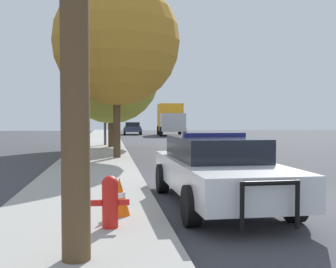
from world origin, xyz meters
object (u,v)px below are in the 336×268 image
object	(u,v)px
police_car	(217,168)
car_background_distant	(132,128)
tree_sidewalk_near	(117,42)
fire_hydrant	(110,200)
box_truck	(170,119)
traffic_light	(127,87)
tree_sidewalk_mid	(111,75)
traffic_cone	(119,196)

from	to	relation	value
police_car	car_background_distant	size ratio (longest dim) A/B	1.24
car_background_distant	tree_sidewalk_near	size ratio (longest dim) A/B	0.57
fire_hydrant	box_truck	distance (m)	38.50
car_background_distant	tree_sidewalk_near	bearing A→B (deg)	-92.45
traffic_light	police_car	bearing A→B (deg)	-86.67
traffic_light	tree_sidewalk_near	world-z (taller)	tree_sidewalk_near
police_car	box_truck	size ratio (longest dim) A/B	0.82
traffic_light	tree_sidewalk_mid	world-z (taller)	tree_sidewalk_mid
police_car	box_truck	bearing A→B (deg)	-98.11
box_truck	tree_sidewalk_near	distance (m)	27.08
fire_hydrant	car_background_distant	xyz separation A→B (m)	(2.64, 40.84, 0.19)
fire_hydrant	traffic_cone	world-z (taller)	fire_hydrant
police_car	tree_sidewalk_mid	xyz separation A→B (m)	(-2.09, 16.60, 3.64)
traffic_cone	police_car	bearing A→B (deg)	31.90
car_background_distant	traffic_cone	world-z (taller)	car_background_distant
traffic_light	tree_sidewalk_mid	xyz separation A→B (m)	(-1.02, -1.78, 0.58)
tree_sidewalk_mid	tree_sidewalk_near	world-z (taller)	tree_sidewalk_near
traffic_light	fire_hydrant	bearing A→B (deg)	-93.25
traffic_light	tree_sidewalk_near	size ratio (longest dim) A/B	0.68
tree_sidewalk_mid	police_car	bearing A→B (deg)	-82.83
police_car	tree_sidewalk_near	distance (m)	10.75
car_background_distant	tree_sidewalk_mid	distance (m)	22.58
traffic_light	car_background_distant	world-z (taller)	traffic_light
police_car	car_background_distant	bearing A→B (deg)	-91.87
traffic_light	car_background_distant	size ratio (longest dim) A/B	1.20
box_truck	tree_sidewalk_mid	size ratio (longest dim) A/B	0.93
traffic_light	box_truck	distance (m)	18.36
fire_hydrant	tree_sidewalk_near	distance (m)	12.60
box_truck	tree_sidewalk_mid	world-z (taller)	tree_sidewalk_mid
car_background_distant	box_truck	distance (m)	4.98
traffic_light	box_truck	xyz separation A→B (m)	(5.37, 17.44, -2.03)
fire_hydrant	traffic_cone	distance (m)	0.83
car_background_distant	traffic_cone	bearing A→B (deg)	-91.47
traffic_light	traffic_cone	distance (m)	19.98
fire_hydrant	box_truck	bearing A→B (deg)	80.22
tree_sidewalk_mid	tree_sidewalk_near	distance (m)	6.97
tree_sidewalk_mid	fire_hydrant	bearing A→B (deg)	-90.44
traffic_light	car_background_distant	distance (m)	20.64
tree_sidewalk_mid	traffic_cone	size ratio (longest dim) A/B	10.88
police_car	traffic_cone	distance (m)	2.46
police_car	box_truck	world-z (taller)	box_truck
box_truck	traffic_cone	bearing A→B (deg)	83.04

